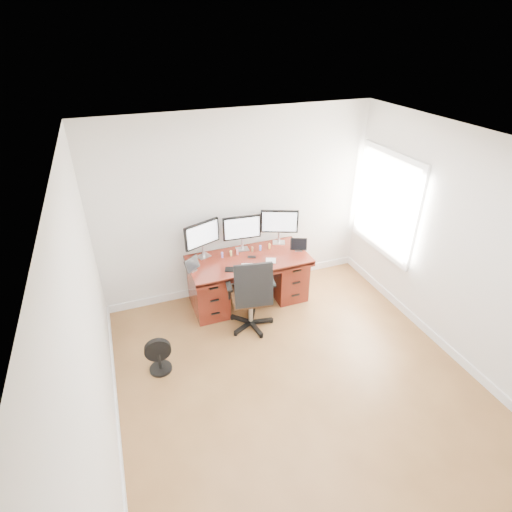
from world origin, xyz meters
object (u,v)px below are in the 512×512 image
object	(u,v)px
monitor_center	(242,229)
floor_fan	(159,356)
desk	(248,278)
keyboard	(251,266)
office_chair	(251,306)

from	to	relation	value
monitor_center	floor_fan	bearing A→B (deg)	-136.15
monitor_center	desk	bearing A→B (deg)	-85.30
keyboard	desk	bearing A→B (deg)	97.90
desk	office_chair	size ratio (longest dim) A/B	1.54
desk	keyboard	world-z (taller)	keyboard
floor_fan	monitor_center	distance (m)	2.07
floor_fan	keyboard	xyz separation A→B (m)	(1.42, 0.70, 0.54)
keyboard	office_chair	bearing A→B (deg)	-93.78
floor_fan	keyboard	size ratio (longest dim) A/B	1.73
floor_fan	keyboard	bearing A→B (deg)	30.84
desk	monitor_center	size ratio (longest dim) A/B	3.09
monitor_center	keyboard	world-z (taller)	monitor_center
keyboard	monitor_center	bearing A→B (deg)	102.07
office_chair	floor_fan	xyz separation A→B (m)	(-1.29, -0.34, -0.14)
desk	floor_fan	bearing A→B (deg)	-146.91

